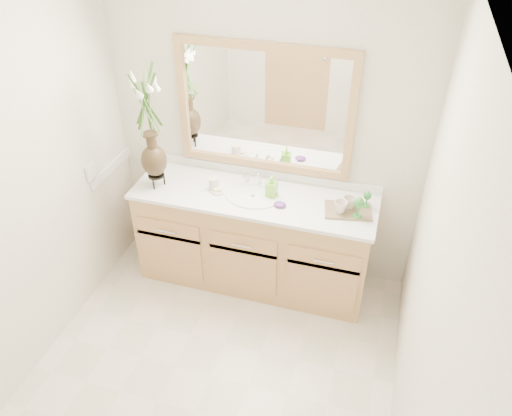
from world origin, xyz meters
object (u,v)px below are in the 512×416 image
(soap_bottle, at_px, (272,187))
(tray, at_px, (348,211))
(tumbler, at_px, (214,184))
(flower_vase, at_px, (147,110))

(soap_bottle, bearing_deg, tray, 4.10)
(tumbler, xyz_separation_m, tray, (1.02, -0.00, -0.04))
(tumbler, distance_m, tray, 1.02)
(flower_vase, distance_m, soap_bottle, 1.04)
(soap_bottle, relative_size, tray, 0.45)
(tumbler, bearing_deg, tray, -0.20)
(tumbler, relative_size, tray, 0.29)
(tumbler, distance_m, soap_bottle, 0.44)
(flower_vase, relative_size, soap_bottle, 6.20)
(flower_vase, height_order, tray, flower_vase)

